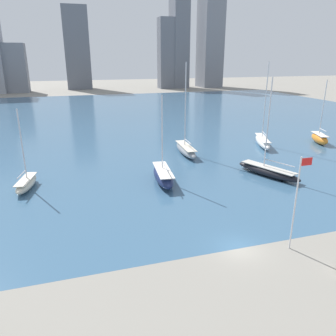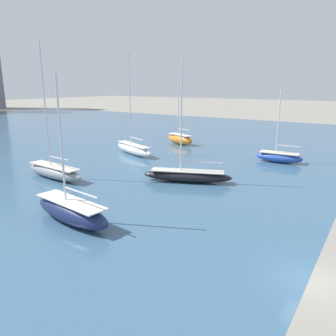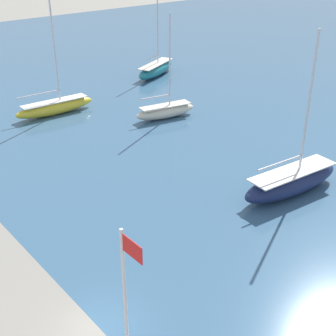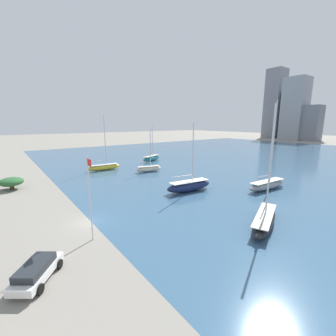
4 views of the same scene
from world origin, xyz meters
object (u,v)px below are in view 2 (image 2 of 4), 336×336
Objects in this scene: sailboat_black at (187,175)px; sailboat_orange at (180,139)px; sailboat_navy at (71,211)px; sailboat_white at (133,149)px; sailboat_gray at (54,171)px; sailboat_blue at (279,157)px.

sailboat_black reaches higher than sailboat_orange.
sailboat_white is (25.05, 13.76, -0.03)m from sailboat_navy.
sailboat_gray is 1.27× the size of sailboat_orange.
sailboat_blue is (7.84, -22.28, -0.17)m from sailboat_white.
sailboat_white is at bearing 105.92° from sailboat_blue.
sailboat_white is 17.05m from sailboat_gray.
sailboat_gray is 1.53× the size of sailboat_blue.
sailboat_navy reaches higher than sailboat_blue.
sailboat_white is 23.62m from sailboat_blue.
sailboat_navy is at bearing -130.53° from sailboat_white.
sailboat_navy is at bearing 162.00° from sailboat_blue.
sailboat_navy is 1.15× the size of sailboat_blue.
sailboat_gray is 29.82m from sailboat_orange.
sailboat_navy is at bearing -142.80° from sailboat_orange.
sailboat_white reaches higher than sailboat_orange.
sailboat_orange is at bearing 73.13° from sailboat_blue.
sailboat_white is at bearing 35.06° from sailboat_navy.
sailboat_navy is 0.85× the size of sailboat_black.
sailboat_blue is at bearing -43.58° from sailboat_black.
sailboat_white is 1.53× the size of sailboat_blue.
sailboat_gray reaches higher than sailboat_orange.
sailboat_orange is (21.81, 14.45, 0.27)m from sailboat_black.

